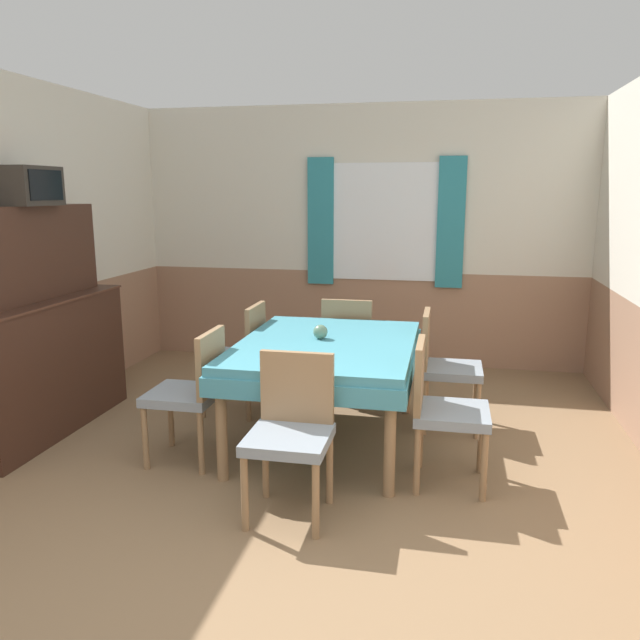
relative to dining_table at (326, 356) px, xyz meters
The scene contains 13 objects.
ground_plane 2.06m from the dining_table, 92.70° to the right, with size 16.00×16.00×0.00m, color #846647.
wall_back 2.31m from the dining_table, 92.03° to the left, with size 4.88×0.10×2.60m.
wall_left 2.45m from the dining_table, behind, with size 0.05×4.54×2.60m.
dining_table is the anchor object (origin of this frame).
chair_head_near 1.00m from the dining_table, 90.00° to the right, with size 0.44×0.44×0.88m.
chair_head_window 1.00m from the dining_table, 90.00° to the left, with size 0.44×0.44×0.88m.
chair_left_near 0.94m from the dining_table, 149.19° to the right, with size 0.44×0.44×0.88m.
chair_right_far 0.94m from the dining_table, 30.81° to the left, with size 0.44×0.44×0.88m.
chair_left_far 0.94m from the dining_table, 149.19° to the left, with size 0.44×0.44×0.88m.
chair_right_near 0.94m from the dining_table, 30.81° to the right, with size 0.44×0.44×0.88m.
sideboard 2.12m from the dining_table, behind, with size 0.46×1.57×1.66m.
tv 2.39m from the dining_table, behind, with size 0.29×0.44×0.27m.
vase 0.18m from the dining_table, 129.81° to the left, with size 0.10×0.10×0.10m.
Camera 1 is at (0.90, -2.16, 1.76)m, focal length 35.00 mm.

